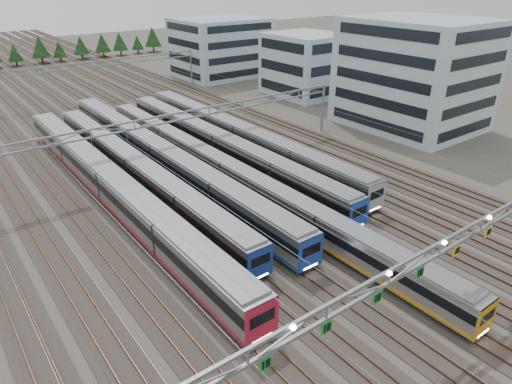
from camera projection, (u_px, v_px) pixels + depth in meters
ground at (423, 328)px, 35.40m from camera, size 400.00×400.00×0.00m
track_bed at (55, 82)px, 106.68m from camera, size 54.00×260.00×5.42m
train_a at (111, 185)px, 53.74m from camera, size 3.03×58.85×3.95m
train_b at (136, 169)px, 58.42m from camera, size 2.78×52.76×3.61m
train_c at (160, 156)px, 62.35m from camera, size 2.93×60.16×3.81m
train_d at (228, 173)px, 57.73m from camera, size 2.57×67.99×3.33m
train_e at (221, 145)px, 66.29m from camera, size 2.87×52.89×3.74m
train_f at (241, 136)px, 69.69m from camera, size 2.98×52.73×3.89m
gantry_near at (440, 252)px, 32.20m from camera, size 56.36×0.61×8.08m
gantry_mid at (174, 124)px, 61.38m from camera, size 56.36×0.36×8.00m
gantry_far at (71, 71)px, 93.75m from camera, size 56.36×0.36×8.00m
depot_bldg_south at (414, 74)px, 78.07m from camera, size 18.00×22.00×18.12m
depot_bldg_mid at (306, 65)px, 99.79m from camera, size 14.00×16.00×13.00m
depot_bldg_north at (221, 47)px, 118.17m from camera, size 22.00×18.00×14.31m
treeline at (26, 50)px, 132.88m from camera, size 100.10×5.60×7.02m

